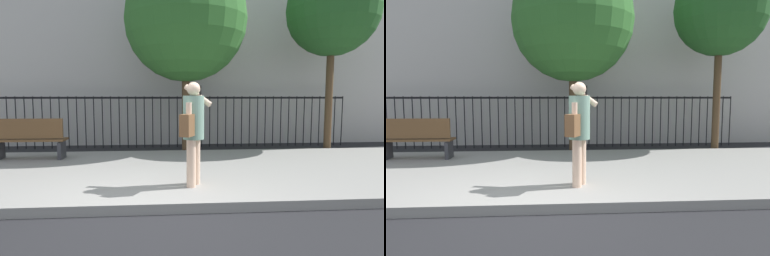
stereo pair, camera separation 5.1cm
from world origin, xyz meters
TOP-DOWN VIEW (x-y plane):
  - ground_plane at (0.00, 0.00)m, footprint 60.00×60.00m
  - sidewalk at (0.00, 2.20)m, footprint 28.00×4.40m
  - building_facade at (0.00, 8.50)m, footprint 28.00×4.00m
  - iron_fence at (0.00, 5.90)m, footprint 12.03×0.04m
  - pedestrian_on_phone at (0.71, 0.88)m, footprint 0.57×0.72m
  - street_bench at (-2.85, 3.37)m, footprint 1.60×0.45m
  - street_tree_near at (4.86, 4.60)m, footprint 2.48×2.48m
  - street_tree_mid at (0.82, 4.52)m, footprint 3.22×3.22m

SIDE VIEW (x-z plane):
  - ground_plane at x=0.00m, z-range 0.00..0.00m
  - sidewalk at x=0.00m, z-range 0.00..0.15m
  - street_bench at x=-2.85m, z-range 0.18..1.13m
  - iron_fence at x=0.00m, z-range 0.22..1.82m
  - pedestrian_on_phone at x=0.71m, z-range 0.29..1.96m
  - street_tree_mid at x=0.82m, z-range 0.98..6.19m
  - street_tree_near at x=4.86m, z-range 1.33..6.51m
  - building_facade at x=0.00m, z-range 0.00..10.16m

